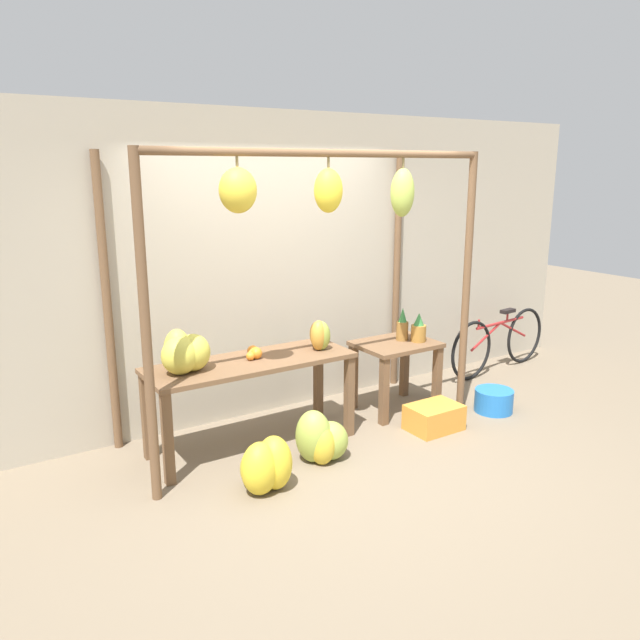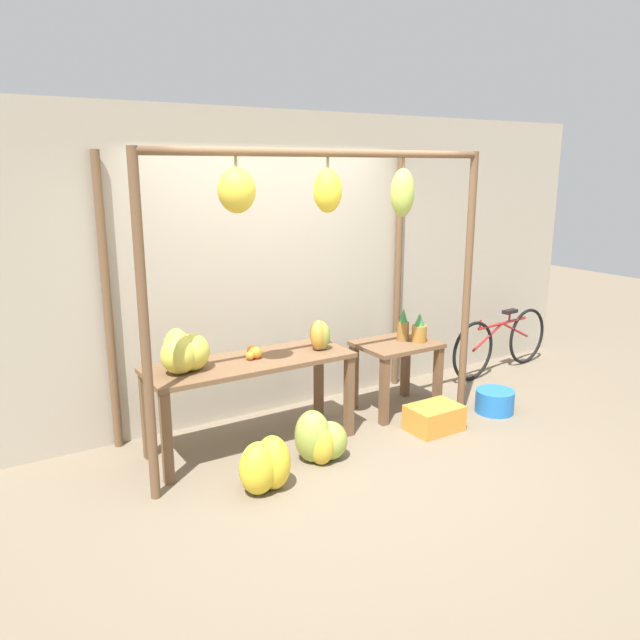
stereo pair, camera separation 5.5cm
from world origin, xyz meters
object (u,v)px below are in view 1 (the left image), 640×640
Objects in this scene: banana_pile_on_table at (184,353)px; banana_pile_ground_left at (264,466)px; fruit_crate_white at (434,417)px; banana_pile_ground_right at (321,439)px; parked_bicycle at (499,341)px; papaya_pile at (319,335)px; orange_pile at (254,353)px; pineapple_cluster at (412,328)px; blue_bucket at (494,401)px.

banana_pile_ground_left is at bearing -67.49° from banana_pile_on_table.
banana_pile_ground_right is at bearing 178.92° from fruit_crate_white.
papaya_pile is (-2.66, -0.32, 0.54)m from parked_bicycle.
orange_pile reaches higher than fruit_crate_white.
pineapple_cluster is (2.25, -0.03, -0.11)m from banana_pile_on_table.
banana_pile_on_table is 0.30× the size of parked_bicycle.
banana_pile_on_table is 2.31m from fruit_crate_white.
parked_bicycle is at bearing 11.09° from pineapple_cluster.
banana_pile_ground_left reaches higher than blue_bucket.
fruit_crate_white is 0.78m from blue_bucket.
blue_bucket is (1.97, -0.01, -0.08)m from banana_pile_ground_right.
fruit_crate_white is (2.09, -0.57, -0.80)m from banana_pile_on_table.
pineapple_cluster is (1.64, -0.07, -0.00)m from orange_pile.
banana_pile_ground_left is at bearing -143.32° from papaya_pile.
papaya_pile is at bearing 149.00° from fruit_crate_white.
papaya_pile is (-1.67, 0.52, 0.78)m from blue_bucket.
banana_pile_on_table is 1.05× the size of fruit_crate_white.
pineapple_cluster is at bearing -2.55° from orange_pile.
banana_pile_on_table reaches higher than blue_bucket.
orange_pile reaches higher than parked_bicycle.
banana_pile_ground_right is 1.10× the size of fruit_crate_white.
pineapple_cluster is 0.87× the size of blue_bucket.
banana_pile_on_table is at bearing -176.08° from orange_pile.
parked_bicycle is at bearing 6.84° from papaya_pile.
papaya_pile reaches higher than blue_bucket.
banana_pile_on_table reaches higher than pineapple_cluster.
blue_bucket is at bearing -0.37° from banana_pile_ground_right.
orange_pile is 0.90m from banana_pile_ground_right.
banana_pile_on_table is 0.95× the size of banana_pile_ground_right.
banana_pile_ground_right is 1.19m from fruit_crate_white.
fruit_crate_white is at bearing 4.64° from banana_pile_ground_left.
orange_pile is 2.44m from blue_bucket.
pineapple_cluster is at bearing 139.51° from blue_bucket.
banana_pile_on_table is 2.80× the size of orange_pile.
banana_pile_on_table is 1.34× the size of blue_bucket.
pineapple_cluster is at bearing 72.61° from fruit_crate_white.
banana_pile_on_table is 1.06m from banana_pile_ground_left.
papaya_pile is at bearing -1.66° from banana_pile_on_table.
parked_bicycle is at bearing 25.59° from fruit_crate_white.
orange_pile is 0.60m from papaya_pile.
banana_pile_ground_right is 1.92× the size of papaya_pile.
banana_pile_on_table is at bearing -175.80° from parked_bicycle.
fruit_crate_white is 1.29m from papaya_pile.
banana_pile_on_table is 3.91m from parked_bicycle.
banana_pile_ground_left is (-0.32, -0.75, -0.62)m from orange_pile.
orange_pile reaches higher than blue_bucket.
pineapple_cluster is 0.19× the size of parked_bicycle.
pineapple_cluster is 0.68× the size of fruit_crate_white.
orange_pile is 1.74m from fruit_crate_white.
fruit_crate_white is at bearing -15.18° from banana_pile_on_table.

